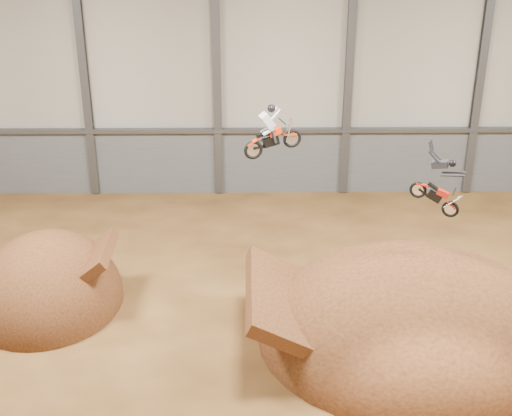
{
  "coord_description": "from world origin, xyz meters",
  "views": [
    {
      "loc": [
        -1.73,
        -20.56,
        15.49
      ],
      "look_at": [
        -1.47,
        4.0,
        4.09
      ],
      "focal_mm": 50.0,
      "sensor_mm": 36.0,
      "label": 1
    }
  ],
  "objects_px": {
    "fmx_rider_b": "(433,178)",
    "fmx_rider_a": "(275,127)",
    "takeoff_ramp": "(51,303)",
    "landing_ramp": "(410,340)"
  },
  "relations": [
    {
      "from": "landing_ramp",
      "to": "takeoff_ramp",
      "type": "bearing_deg",
      "value": 169.15
    },
    {
      "from": "fmx_rider_a",
      "to": "fmx_rider_b",
      "type": "distance_m",
      "value": 6.01
    },
    {
      "from": "takeoff_ramp",
      "to": "landing_ramp",
      "type": "relative_size",
      "value": 0.59
    },
    {
      "from": "landing_ramp",
      "to": "fmx_rider_a",
      "type": "distance_m",
      "value": 9.34
    },
    {
      "from": "landing_ramp",
      "to": "fmx_rider_b",
      "type": "height_order",
      "value": "fmx_rider_b"
    },
    {
      "from": "fmx_rider_b",
      "to": "takeoff_ramp",
      "type": "bearing_deg",
      "value": -162.0
    },
    {
      "from": "takeoff_ramp",
      "to": "fmx_rider_b",
      "type": "height_order",
      "value": "fmx_rider_b"
    },
    {
      "from": "landing_ramp",
      "to": "fmx_rider_a",
      "type": "height_order",
      "value": "fmx_rider_a"
    },
    {
      "from": "fmx_rider_b",
      "to": "fmx_rider_a",
      "type": "bearing_deg",
      "value": -178.11
    },
    {
      "from": "landing_ramp",
      "to": "fmx_rider_a",
      "type": "relative_size",
      "value": 4.98
    }
  ]
}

